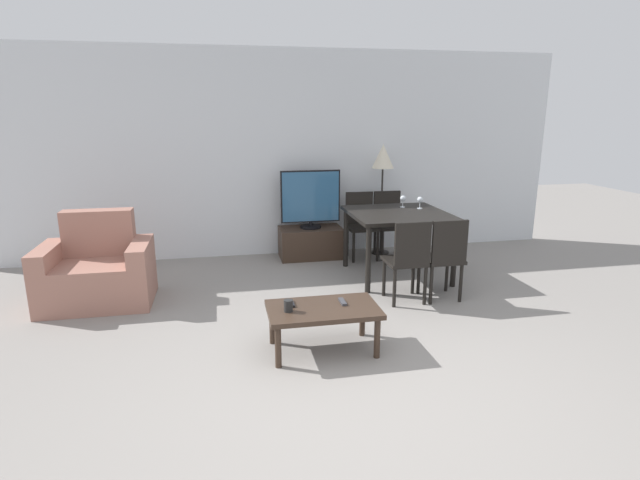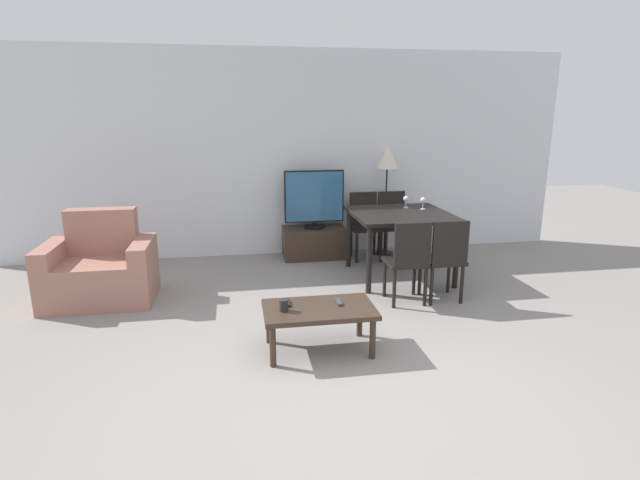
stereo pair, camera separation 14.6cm
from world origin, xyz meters
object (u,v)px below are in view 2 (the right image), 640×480
object	(u,v)px
coffee_table	(319,313)
dining_table	(400,220)
dining_chair_far_left	(365,222)
tv	(314,199)
floor_lamp	(387,162)
cup_white_near	(284,305)
tv_stand	(314,242)
armchair	(101,270)
dining_chair_near	(408,258)
remote_primary	(287,303)
wine_glass_center	(423,201)
wine_glass_left	(406,200)
remote_secondary	(339,302)
dining_chair_far	(393,221)
dining_chair_near_right	(445,256)

from	to	relation	value
coffee_table	dining_table	bearing A→B (deg)	53.99
dining_chair_far_left	tv	bearing A→B (deg)	169.62
floor_lamp	cup_white_near	xyz separation A→B (m)	(-1.65, -2.71, -0.83)
tv_stand	coffee_table	size ratio (longest dim) A/B	0.92
tv	floor_lamp	world-z (taller)	floor_lamp
cup_white_near	armchair	bearing A→B (deg)	138.54
tv_stand	dining_chair_near	size ratio (longest dim) A/B	0.95
remote_primary	wine_glass_center	world-z (taller)	wine_glass_center
tv_stand	wine_glass_left	bearing A→B (deg)	-35.17
dining_chair_far_left	remote_secondary	xyz separation A→B (m)	(-0.88, -2.50, -0.10)
wine_glass_left	dining_chair_near	bearing A→B (deg)	-107.35
coffee_table	floor_lamp	xyz separation A→B (m)	(1.37, 2.68, 0.93)
tv_stand	floor_lamp	world-z (taller)	floor_lamp
armchair	dining_table	xyz separation A→B (m)	(3.27, 0.20, 0.37)
dining_chair_near	wine_glass_left	distance (m)	1.23
dining_chair_far	remote_primary	distance (m)	2.98
dining_chair_far_left	wine_glass_center	distance (m)	0.96
dining_chair_far	dining_chair_far_left	bearing A→B (deg)	180.00
wine_glass_center	dining_chair_far	bearing A→B (deg)	100.30
dining_table	armchair	bearing A→B (deg)	-176.42
dining_chair_far	cup_white_near	world-z (taller)	dining_chair_far
dining_chair_near	wine_glass_center	distance (m)	1.19
remote_secondary	dining_chair_near	bearing A→B (deg)	42.38
remote_primary	dining_chair_near	bearing A→B (deg)	30.11
remote_primary	wine_glass_center	bearing A→B (deg)	43.89
tv	dining_chair_near_right	distance (m)	2.13
dining_chair_near	cup_white_near	size ratio (longest dim) A/B	9.00
armchair	coffee_table	world-z (taller)	armchair
dining_chair_near_right	floor_lamp	bearing A→B (deg)	92.26
dining_chair_near_right	wine_glass_left	xyz separation A→B (m)	(-0.04, 1.12, 0.39)
wine_glass_center	remote_secondary	bearing A→B (deg)	-127.88
tv	remote_secondary	world-z (taller)	tv
dining_chair_near	dining_chair_far	bearing A→B (deg)	77.16
dining_chair_near	remote_secondary	world-z (taller)	dining_chair_near
dining_chair_near	wine_glass_left	xyz separation A→B (m)	(0.35, 1.12, 0.39)
dining_chair_near_right	wine_glass_center	world-z (taller)	wine_glass_center
dining_chair_far_left	cup_white_near	distance (m)	2.92
dining_table	dining_chair_far	world-z (taller)	dining_chair_far
cup_white_near	wine_glass_center	xyz separation A→B (m)	(1.86, 1.89, 0.45)
floor_lamp	remote_primary	distance (m)	3.16
dining_chair_far	remote_secondary	world-z (taller)	dining_chair_far
tv	dining_chair_far_left	size ratio (longest dim) A/B	0.90
floor_lamp	wine_glass_left	world-z (taller)	floor_lamp
coffee_table	remote_secondary	size ratio (longest dim) A/B	5.98
coffee_table	dining_table	xyz separation A→B (m)	(1.25, 1.71, 0.36)
armchair	wine_glass_center	bearing A→B (deg)	5.48
remote_secondary	remote_primary	bearing A→B (deg)	173.34
dining_chair_far	dining_chair_far_left	xyz separation A→B (m)	(-0.39, 0.00, 0.00)
dining_chair_far_left	cup_white_near	size ratio (longest dim) A/B	9.00
dining_chair_far_left	remote_secondary	bearing A→B (deg)	-109.27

